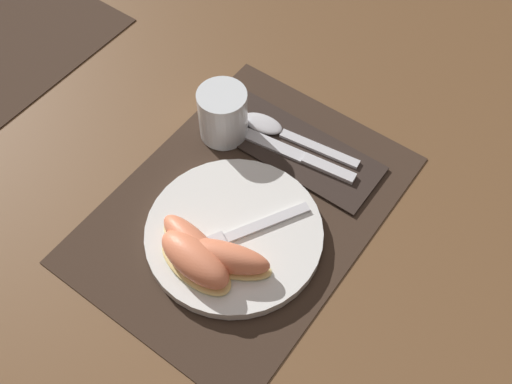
{
  "coord_description": "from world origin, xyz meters",
  "views": [
    {
      "loc": [
        -0.35,
        -0.27,
        0.7
      ],
      "look_at": [
        0.02,
        -0.01,
        0.02
      ],
      "focal_mm": 42.0,
      "sensor_mm": 36.0,
      "label": 1
    }
  ],
  "objects_px": {
    "citrus_wedge_2": "(220,257)",
    "citrus_wedge_1": "(195,260)",
    "plate": "(234,234)",
    "spoon": "(277,130)",
    "knife": "(294,154)",
    "citrus_wedge_0": "(194,248)",
    "fork": "(231,237)",
    "juice_glass": "(223,116)"
  },
  "relations": [
    {
      "from": "fork",
      "to": "citrus_wedge_0",
      "type": "bearing_deg",
      "value": 152.78
    },
    {
      "from": "plate",
      "to": "citrus_wedge_0",
      "type": "relative_size",
      "value": 1.77
    },
    {
      "from": "knife",
      "to": "spoon",
      "type": "distance_m",
      "value": 0.05
    },
    {
      "from": "spoon",
      "to": "citrus_wedge_1",
      "type": "xyz_separation_m",
      "value": [
        -0.25,
        -0.05,
        0.03
      ]
    },
    {
      "from": "knife",
      "to": "citrus_wedge_2",
      "type": "distance_m",
      "value": 0.21
    },
    {
      "from": "plate",
      "to": "citrus_wedge_1",
      "type": "height_order",
      "value": "citrus_wedge_1"
    },
    {
      "from": "knife",
      "to": "citrus_wedge_0",
      "type": "bearing_deg",
      "value": 177.63
    },
    {
      "from": "plate",
      "to": "spoon",
      "type": "bearing_deg",
      "value": 17.23
    },
    {
      "from": "plate",
      "to": "knife",
      "type": "height_order",
      "value": "plate"
    },
    {
      "from": "citrus_wedge_2",
      "to": "citrus_wedge_0",
      "type": "bearing_deg",
      "value": 103.14
    },
    {
      "from": "plate",
      "to": "spoon",
      "type": "distance_m",
      "value": 0.19
    },
    {
      "from": "spoon",
      "to": "citrus_wedge_0",
      "type": "height_order",
      "value": "citrus_wedge_0"
    },
    {
      "from": "plate",
      "to": "citrus_wedge_2",
      "type": "height_order",
      "value": "citrus_wedge_2"
    },
    {
      "from": "spoon",
      "to": "fork",
      "type": "height_order",
      "value": "fork"
    },
    {
      "from": "juice_glass",
      "to": "citrus_wedge_1",
      "type": "height_order",
      "value": "juice_glass"
    },
    {
      "from": "citrus_wedge_1",
      "to": "spoon",
      "type": "bearing_deg",
      "value": 11.21
    },
    {
      "from": "plate",
      "to": "juice_glass",
      "type": "distance_m",
      "value": 0.18
    },
    {
      "from": "fork",
      "to": "plate",
      "type": "bearing_deg",
      "value": 18.63
    },
    {
      "from": "citrus_wedge_2",
      "to": "fork",
      "type": "bearing_deg",
      "value": 18.52
    },
    {
      "from": "citrus_wedge_2",
      "to": "knife",
      "type": "bearing_deg",
      "value": 7.42
    },
    {
      "from": "citrus_wedge_2",
      "to": "citrus_wedge_1",
      "type": "bearing_deg",
      "value": 135.76
    },
    {
      "from": "juice_glass",
      "to": "citrus_wedge_1",
      "type": "bearing_deg",
      "value": -150.57
    },
    {
      "from": "spoon",
      "to": "citrus_wedge_0",
      "type": "bearing_deg",
      "value": -171.33
    },
    {
      "from": "citrus_wedge_0",
      "to": "citrus_wedge_2",
      "type": "bearing_deg",
      "value": -76.86
    },
    {
      "from": "knife",
      "to": "plate",
      "type": "bearing_deg",
      "value": -176.07
    },
    {
      "from": "fork",
      "to": "citrus_wedge_0",
      "type": "distance_m",
      "value": 0.05
    },
    {
      "from": "juice_glass",
      "to": "fork",
      "type": "bearing_deg",
      "value": -139.18
    },
    {
      "from": "knife",
      "to": "spoon",
      "type": "bearing_deg",
      "value": 64.98
    },
    {
      "from": "plate",
      "to": "citrus_wedge_1",
      "type": "relative_size",
      "value": 2.04
    },
    {
      "from": "knife",
      "to": "citrus_wedge_2",
      "type": "relative_size",
      "value": 1.45
    },
    {
      "from": "plate",
      "to": "citrus_wedge_2",
      "type": "bearing_deg",
      "value": -161.46
    },
    {
      "from": "plate",
      "to": "fork",
      "type": "height_order",
      "value": "fork"
    },
    {
      "from": "juice_glass",
      "to": "spoon",
      "type": "xyz_separation_m",
      "value": [
        0.05,
        -0.07,
        -0.03
      ]
    },
    {
      "from": "knife",
      "to": "citrus_wedge_1",
      "type": "distance_m",
      "value": 0.23
    },
    {
      "from": "citrus_wedge_1",
      "to": "citrus_wedge_2",
      "type": "relative_size",
      "value": 0.83
    },
    {
      "from": "citrus_wedge_0",
      "to": "juice_glass",
      "type": "bearing_deg",
      "value": 28.16
    },
    {
      "from": "fork",
      "to": "citrus_wedge_1",
      "type": "relative_size",
      "value": 1.55
    },
    {
      "from": "knife",
      "to": "citrus_wedge_1",
      "type": "bearing_deg",
      "value": -178.82
    },
    {
      "from": "citrus_wedge_2",
      "to": "juice_glass",
      "type": "bearing_deg",
      "value": 37.1
    },
    {
      "from": "spoon",
      "to": "citrus_wedge_1",
      "type": "height_order",
      "value": "citrus_wedge_1"
    },
    {
      "from": "knife",
      "to": "citrus_wedge_0",
      "type": "relative_size",
      "value": 1.51
    },
    {
      "from": "citrus_wedge_0",
      "to": "plate",
      "type": "bearing_deg",
      "value": -19.47
    }
  ]
}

